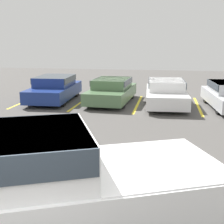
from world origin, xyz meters
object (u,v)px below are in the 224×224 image
Objects in this scene: parked_sedan_a at (55,88)px; parked_sedan_c at (166,92)px; parked_sedan_b at (112,90)px; pickup_truck at (41,192)px.

parked_sedan_a is 1.02× the size of parked_sedan_c.
parked_sedan_b is (2.98, 0.06, -0.04)m from parked_sedan_a.
pickup_truck is 1.30× the size of parked_sedan_a.
pickup_truck reaches higher than parked_sedan_c.
pickup_truck is 11.90m from parked_sedan_a.
parked_sedan_c is at bearing 84.26° from parked_sedan_a.
parked_sedan_c is (1.71, 10.92, -0.26)m from pickup_truck.
pickup_truck reaches higher than parked_sedan_b.
parked_sedan_b is at bearing -101.25° from parked_sedan_c.
parked_sedan_a reaches higher than parked_sedan_c.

